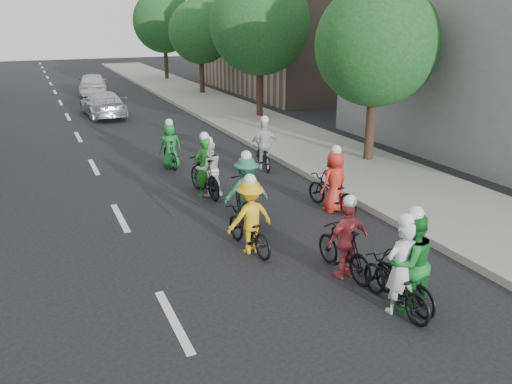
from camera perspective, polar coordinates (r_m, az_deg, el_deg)
ground at (r=8.72m, az=-9.41°, el=-14.31°), size 120.00×120.00×0.00m
sidewalk_right at (r=20.21m, az=5.05°, el=5.71°), size 4.00×80.00×0.15m
curb_right at (r=19.34m, az=-0.02°, el=5.21°), size 0.18×80.00×0.18m
bldg_se at (r=35.78m, az=5.51°, el=17.92°), size 10.00×14.00×8.00m
tree_r_0 at (r=17.27m, az=13.60°, el=16.03°), size 4.00×4.00×5.97m
tree_r_1 at (r=25.00m, az=0.44°, el=18.65°), size 4.80×4.80×6.93m
tree_r_2 at (r=33.39m, az=-6.38°, el=17.74°), size 4.00×4.00×5.97m
tree_r_3 at (r=42.02m, az=-10.50°, el=18.59°), size 4.80×4.80×6.93m
cyclist_0 at (r=8.95m, az=15.80°, el=-9.57°), size 0.61×1.73×1.81m
cyclist_1 at (r=9.01m, az=16.98°, el=-8.44°), size 0.86×1.56×1.90m
cyclist_2 at (r=10.67m, az=-0.78°, el=-3.58°), size 1.10×1.82×1.76m
cyclist_3 at (r=9.83m, az=10.19°, el=-6.10°), size 0.92×1.71×1.69m
cyclist_4 at (r=13.12m, az=8.80°, el=0.48°), size 0.97×1.88×1.77m
cyclist_5 at (r=14.11m, az=-5.89°, el=2.15°), size 0.73×1.93×1.86m
cyclist_6 at (r=14.14m, az=-5.43°, el=2.01°), size 0.76×1.61×1.72m
cyclist_7 at (r=12.16m, az=-1.19°, el=-0.30°), size 1.17×1.94×1.83m
cyclist_8 at (r=16.65m, az=0.90°, el=4.76°), size 1.02×1.72×1.80m
cyclist_9 at (r=17.01m, az=-9.79°, el=4.80°), size 0.75×1.60×1.67m
follow_car_lead at (r=27.09m, az=-17.11°, el=9.61°), size 2.01×4.47×1.27m
follow_car_trail at (r=34.94m, az=-18.14°, el=11.67°), size 2.30×4.49×1.46m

